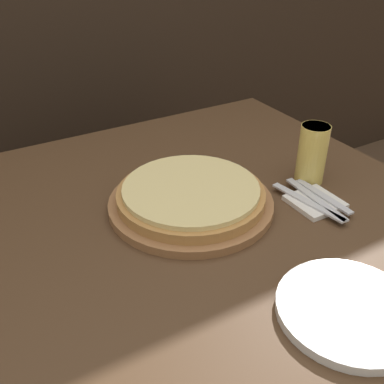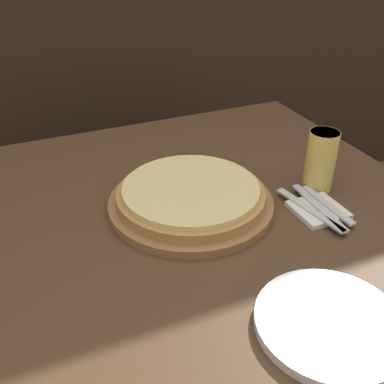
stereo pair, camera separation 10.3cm
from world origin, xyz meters
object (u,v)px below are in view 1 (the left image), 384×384
Objects in this scene: dinner_knife at (315,199)px; pizza_on_board at (192,197)px; dinner_plate at (349,310)px; fork at (307,202)px; beer_glass at (312,152)px; spoon at (323,196)px.

pizza_on_board is at bearing 151.76° from dinner_knife.
dinner_plate reaches higher than dinner_knife.
dinner_plate is 1.22× the size of fork.
fork is at bearing -133.94° from beer_glass.
fork is (-0.09, -0.09, -0.07)m from beer_glass.
spoon is (0.03, 0.00, 0.00)m from dinner_knife.
pizza_on_board is 0.31m from spoon.
beer_glass is at bearing 46.06° from fork.
beer_glass is (0.32, -0.04, 0.06)m from pizza_on_board.
spoon is at bearing 0.00° from dinner_knife.
fork and spoon have the same top height.
spoon is at bearing -26.08° from pizza_on_board.
fork is (0.23, -0.14, -0.01)m from pizza_on_board.
spoon is at bearing 52.69° from dinner_plate.
pizza_on_board is 0.27m from fork.
beer_glass reaches higher than pizza_on_board.
pizza_on_board is 2.21× the size of spoon.
pizza_on_board is at bearing 172.04° from beer_glass.
spoon is (0.22, 0.29, 0.01)m from dinner_plate.
dinner_plate is 1.43× the size of spoon.
beer_glass reaches higher than spoon.
dinner_knife and spoon have the same top height.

